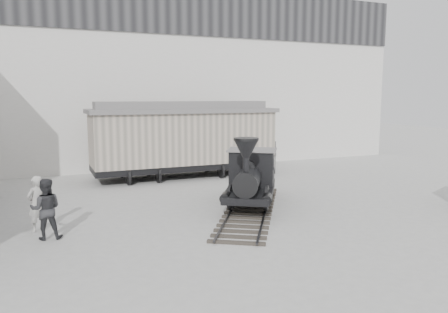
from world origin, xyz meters
name	(u,v)px	position (x,y,z in m)	size (l,w,h in m)	color
ground	(270,235)	(0.00, 0.00, 0.00)	(90.00, 90.00, 0.00)	#9E9E9B
north_wall	(153,77)	(0.00, 14.98, 5.55)	(34.00, 2.51, 11.00)	silver
locomotive	(251,181)	(1.05, 3.45, 1.06)	(5.82, 7.82, 2.87)	#2C2822
boxcar	(184,138)	(0.61, 10.75, 2.16)	(10.04, 3.14, 4.11)	black
visitor_a	(37,204)	(-6.78, 3.36, 0.92)	(0.67, 0.44, 1.84)	#B5B3AE
visitor_b	(46,209)	(-6.52, 2.40, 0.95)	(0.92, 0.72, 1.90)	#2E2E31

